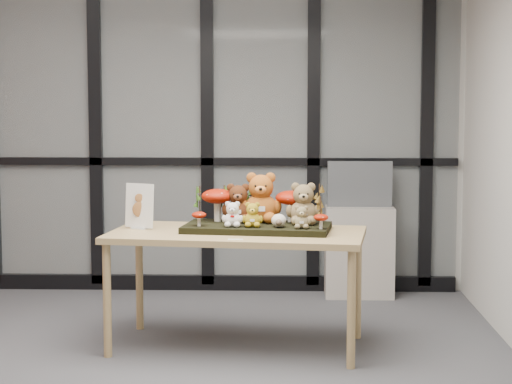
{
  "coord_description": "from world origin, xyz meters",
  "views": [
    {
      "loc": [
        1.08,
        -4.94,
        1.59
      ],
      "look_at": [
        0.9,
        0.72,
        0.99
      ],
      "focal_mm": 65.0,
      "sensor_mm": 36.0,
      "label": 1
    }
  ],
  "objects_px": {
    "mushroom_back_left": "(218,203)",
    "mushroom_front_left": "(199,218)",
    "display_table": "(237,242)",
    "mushroom_front_right": "(321,221)",
    "bear_white_bow": "(233,213)",
    "plush_cream_hedgehog": "(279,220)",
    "bear_beige_small": "(302,216)",
    "cabinet": "(359,252)",
    "diorama_tray": "(257,228)",
    "bear_small_yellow": "(253,213)",
    "sign_holder": "(139,208)",
    "bear_tan_back": "(303,201)",
    "bear_brown_medium": "(238,201)",
    "bear_pooh_yellow": "(261,195)",
    "monitor": "(360,184)",
    "mushroom_back_right": "(291,205)"
  },
  "relations": [
    {
      "from": "bear_beige_small",
      "to": "cabinet",
      "type": "relative_size",
      "value": 0.22
    },
    {
      "from": "bear_beige_small",
      "to": "mushroom_back_right",
      "type": "height_order",
      "value": "mushroom_back_right"
    },
    {
      "from": "diorama_tray",
      "to": "bear_brown_medium",
      "type": "distance_m",
      "value": 0.23
    },
    {
      "from": "monitor",
      "to": "sign_holder",
      "type": "bearing_deg",
      "value": -136.39
    },
    {
      "from": "bear_white_bow",
      "to": "plush_cream_hedgehog",
      "type": "relative_size",
      "value": 1.9
    },
    {
      "from": "bear_small_yellow",
      "to": "bear_white_bow",
      "type": "distance_m",
      "value": 0.12
    },
    {
      "from": "cabinet",
      "to": "mushroom_front_right",
      "type": "bearing_deg",
      "value": -102.49
    },
    {
      "from": "diorama_tray",
      "to": "bear_beige_small",
      "type": "distance_m",
      "value": 0.33
    },
    {
      "from": "diorama_tray",
      "to": "bear_beige_small",
      "type": "relative_size",
      "value": 5.88
    },
    {
      "from": "bear_tan_back",
      "to": "mushroom_back_left",
      "type": "height_order",
      "value": "bear_tan_back"
    },
    {
      "from": "bear_tan_back",
      "to": "bear_brown_medium",
      "type": "bearing_deg",
      "value": 176.76
    },
    {
      "from": "monitor",
      "to": "bear_tan_back",
      "type": "bearing_deg",
      "value": -107.88
    },
    {
      "from": "display_table",
      "to": "mushroom_front_left",
      "type": "bearing_deg",
      "value": -163.41
    },
    {
      "from": "display_table",
      "to": "bear_brown_medium",
      "type": "height_order",
      "value": "bear_brown_medium"
    },
    {
      "from": "bear_small_yellow",
      "to": "mushroom_back_left",
      "type": "relative_size",
      "value": 0.73
    },
    {
      "from": "diorama_tray",
      "to": "plush_cream_hedgehog",
      "type": "bearing_deg",
      "value": -32.41
    },
    {
      "from": "sign_holder",
      "to": "plush_cream_hedgehog",
      "type": "bearing_deg",
      "value": 12.77
    },
    {
      "from": "mushroom_front_right",
      "to": "cabinet",
      "type": "height_order",
      "value": "mushroom_front_right"
    },
    {
      "from": "bear_beige_small",
      "to": "bear_pooh_yellow",
      "type": "bearing_deg",
      "value": 140.42
    },
    {
      "from": "diorama_tray",
      "to": "monitor",
      "type": "bearing_deg",
      "value": 70.49
    },
    {
      "from": "bear_white_bow",
      "to": "plush_cream_hedgehog",
      "type": "xyz_separation_m",
      "value": [
        0.28,
        -0.02,
        -0.04
      ]
    },
    {
      "from": "diorama_tray",
      "to": "plush_cream_hedgehog",
      "type": "xyz_separation_m",
      "value": [
        0.14,
        -0.11,
        0.07
      ]
    },
    {
      "from": "diorama_tray",
      "to": "bear_tan_back",
      "type": "height_order",
      "value": "bear_tan_back"
    },
    {
      "from": "bear_beige_small",
      "to": "mushroom_front_right",
      "type": "relative_size",
      "value": 1.52
    },
    {
      "from": "mushroom_front_right",
      "to": "mushroom_front_left",
      "type": "bearing_deg",
      "value": 172.67
    },
    {
      "from": "mushroom_back_left",
      "to": "bear_small_yellow",
      "type": "bearing_deg",
      "value": -46.98
    },
    {
      "from": "bear_pooh_yellow",
      "to": "mushroom_front_left",
      "type": "relative_size",
      "value": 3.48
    },
    {
      "from": "display_table",
      "to": "mushroom_front_right",
      "type": "distance_m",
      "value": 0.56
    },
    {
      "from": "diorama_tray",
      "to": "monitor",
      "type": "xyz_separation_m",
      "value": [
        0.76,
        1.49,
        0.13
      ]
    },
    {
      "from": "bear_small_yellow",
      "to": "mushroom_back_right",
      "type": "relative_size",
      "value": 0.76
    },
    {
      "from": "bear_beige_small",
      "to": "mushroom_back_right",
      "type": "relative_size",
      "value": 0.69
    },
    {
      "from": "bear_pooh_yellow",
      "to": "bear_small_yellow",
      "type": "distance_m",
      "value": 0.24
    },
    {
      "from": "bear_tan_back",
      "to": "sign_holder",
      "type": "bearing_deg",
      "value": -173.56
    },
    {
      "from": "mushroom_back_left",
      "to": "mushroom_back_right",
      "type": "bearing_deg",
      "value": -3.07
    },
    {
      "from": "mushroom_back_left",
      "to": "mushroom_front_left",
      "type": "bearing_deg",
      "value": -113.38
    },
    {
      "from": "plush_cream_hedgehog",
      "to": "cabinet",
      "type": "distance_m",
      "value": 1.77
    },
    {
      "from": "bear_pooh_yellow",
      "to": "mushroom_back_right",
      "type": "distance_m",
      "value": 0.2
    },
    {
      "from": "diorama_tray",
      "to": "mushroom_back_left",
      "type": "xyz_separation_m",
      "value": [
        -0.26,
        0.15,
        0.13
      ]
    },
    {
      "from": "bear_white_bow",
      "to": "sign_holder",
      "type": "relative_size",
      "value": 0.6
    },
    {
      "from": "bear_tan_back",
      "to": "sign_holder",
      "type": "relative_size",
      "value": 0.99
    },
    {
      "from": "bear_brown_medium",
      "to": "plush_cream_hedgehog",
      "type": "distance_m",
      "value": 0.36
    },
    {
      "from": "diorama_tray",
      "to": "bear_white_bow",
      "type": "bearing_deg",
      "value": -139.13
    },
    {
      "from": "display_table",
      "to": "mushroom_front_right",
      "type": "relative_size",
      "value": 16.45
    },
    {
      "from": "sign_holder",
      "to": "mushroom_front_right",
      "type": "bearing_deg",
      "value": 12.1
    },
    {
      "from": "diorama_tray",
      "to": "bear_small_yellow",
      "type": "bearing_deg",
      "value": -96.34
    },
    {
      "from": "display_table",
      "to": "mushroom_back_right",
      "type": "bearing_deg",
      "value": 33.68
    },
    {
      "from": "plush_cream_hedgehog",
      "to": "mushroom_front_left",
      "type": "height_order",
      "value": "mushroom_front_left"
    },
    {
      "from": "bear_small_yellow",
      "to": "sign_holder",
      "type": "bearing_deg",
      "value": 175.11
    },
    {
      "from": "monitor",
      "to": "bear_small_yellow",
      "type": "bearing_deg",
      "value": -116.17
    },
    {
      "from": "bear_beige_small",
      "to": "mushroom_back_right",
      "type": "bearing_deg",
      "value": 110.13
    }
  ]
}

